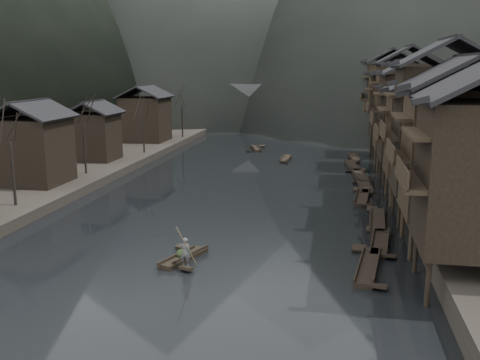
# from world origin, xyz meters

# --- Properties ---
(water) EXTENTS (300.00, 300.00, 0.00)m
(water) POSITION_xyz_m (0.00, 0.00, 0.00)
(water) COLOR black
(water) RESTS_ON ground
(left_bank) EXTENTS (40.00, 200.00, 1.20)m
(left_bank) POSITION_xyz_m (-35.00, 40.00, 0.60)
(left_bank) COLOR #2D2823
(left_bank) RESTS_ON ground
(stilt_houses) EXTENTS (9.00, 67.60, 15.49)m
(stilt_houses) POSITION_xyz_m (17.28, 19.97, 8.81)
(stilt_houses) COLOR black
(stilt_houses) RESTS_ON ground
(left_houses) EXTENTS (8.10, 53.20, 8.73)m
(left_houses) POSITION_xyz_m (-20.50, 20.12, 5.66)
(left_houses) COLOR black
(left_houses) RESTS_ON left_bank
(bare_trees) EXTENTS (3.90, 60.42, 7.80)m
(bare_trees) POSITION_xyz_m (-17.00, 18.23, 6.65)
(bare_trees) COLOR black
(bare_trees) RESTS_ON left_bank
(moored_sampans) EXTENTS (3.18, 48.83, 0.47)m
(moored_sampans) POSITION_xyz_m (11.93, 14.90, 0.20)
(moored_sampans) COLOR black
(moored_sampans) RESTS_ON water
(midriver_boats) EXTENTS (7.30, 29.07, 0.45)m
(midriver_boats) POSITION_xyz_m (0.43, 44.80, 0.20)
(midriver_boats) COLOR black
(midriver_boats) RESTS_ON water
(stone_bridge) EXTENTS (40.00, 6.00, 9.00)m
(stone_bridge) POSITION_xyz_m (-0.00, 72.00, 5.11)
(stone_bridge) COLOR #4C4C4F
(stone_bridge) RESTS_ON ground
(hero_sampan) EXTENTS (2.37, 4.63, 0.43)m
(hero_sampan) POSITION_xyz_m (-0.40, -6.05, 0.20)
(hero_sampan) COLOR black
(hero_sampan) RESTS_ON water
(cargo_heap) EXTENTS (1.02, 1.34, 0.61)m
(cargo_heap) POSITION_xyz_m (-0.48, -5.85, 0.74)
(cargo_heap) COLOR black
(cargo_heap) RESTS_ON hero_sampan
(boatman) EXTENTS (0.71, 0.49, 1.86)m
(boatman) POSITION_xyz_m (0.16, -7.58, 1.36)
(boatman) COLOR #59585B
(boatman) RESTS_ON hero_sampan
(bamboo_pole) EXTENTS (0.98, 1.97, 3.49)m
(bamboo_pole) POSITION_xyz_m (0.36, -7.58, 4.04)
(bamboo_pole) COLOR #8C7A51
(bamboo_pole) RESTS_ON boatman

